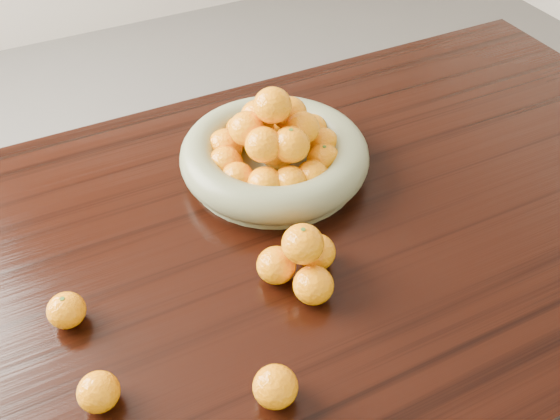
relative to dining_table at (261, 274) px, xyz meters
name	(u,v)px	position (x,y,z in m)	size (l,w,h in m)	color
dining_table	(261,274)	(0.00, 0.00, 0.00)	(2.00, 1.00, 0.75)	black
fruit_bowl	(275,152)	(0.11, 0.17, 0.14)	(0.38, 0.38, 0.19)	#707455
orange_pyramid	(302,261)	(0.02, -0.12, 0.14)	(0.14, 0.13, 0.12)	orange
loose_orange_0	(66,310)	(-0.35, -0.03, 0.12)	(0.06, 0.06, 0.06)	orange
loose_orange_1	(99,392)	(-0.34, -0.19, 0.12)	(0.06, 0.06, 0.06)	orange
loose_orange_2	(275,387)	(-0.11, -0.30, 0.12)	(0.06, 0.06, 0.06)	orange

